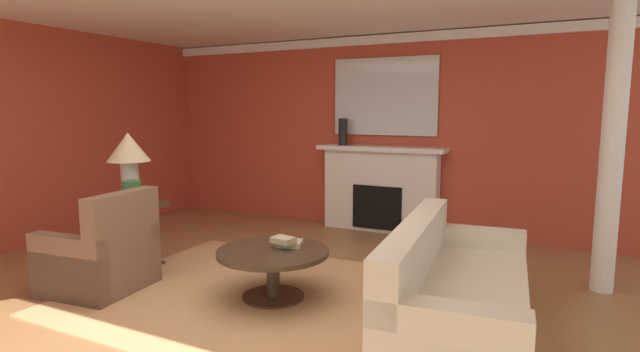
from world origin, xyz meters
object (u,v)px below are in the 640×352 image
fireplace (380,191)px  armchair_near_window (101,258)px  table_lamp (129,154)px  mantel_mirror (385,97)px  sofa (455,298)px  coffee_table (273,262)px  vase_mantel_left (343,132)px  vase_on_side_table (132,194)px  side_table (133,231)px

fireplace → armchair_near_window: fireplace is taller
fireplace → armchair_near_window: 3.69m
table_lamp → mantel_mirror: bearing=57.6°
sofa → coffee_table: 1.60m
table_lamp → vase_mantel_left: 2.96m
mantel_mirror → coffee_table: (-0.01, -2.92, -1.53)m
mantel_mirror → fireplace: bearing=-90.0°
mantel_mirror → table_lamp: 3.43m
armchair_near_window → vase_on_side_table: size_ratio=3.52×
fireplace → coffee_table: bearing=-90.1°
sofa → side_table: size_ratio=3.10×
side_table → vase_mantel_left: bearing=64.9°
sofa → mantel_mirror: bearing=118.5°
fireplace → mantel_mirror: bearing=90.0°
sofa → side_table: 3.40m
mantel_mirror → table_lamp: (-1.81, -2.85, -0.64)m
table_lamp → side_table: bearing=-172.9°
side_table → vase_mantel_left: vase_mantel_left is taller
armchair_near_window → side_table: 0.67m
sofa → vase_on_side_table: (-3.25, -0.03, 0.54)m
armchair_near_window → table_lamp: table_lamp is taller
armchair_near_window → side_table: size_ratio=1.36×
coffee_table → side_table: 1.80m
mantel_mirror → side_table: bearing=-122.4°
armchair_near_window → coffee_table: armchair_near_window is taller
fireplace → coffee_table: size_ratio=1.80×
armchair_near_window → table_lamp: bearing=112.6°
coffee_table → table_lamp: bearing=177.8°
coffee_table → side_table: (-1.80, 0.07, 0.06)m
coffee_table → side_table: size_ratio=1.43×
coffee_table → vase_on_side_table: 1.72m
fireplace → vase_mantel_left: 0.98m
fireplace → vase_mantel_left: vase_mantel_left is taller
vase_mantel_left → mantel_mirror: bearing=17.2°
mantel_mirror → vase_mantel_left: mantel_mirror is taller
fireplace → side_table: 3.27m
fireplace → side_table: fireplace is taller
armchair_near_window → side_table: (-0.25, 0.61, 0.09)m
fireplace → coffee_table: fireplace is taller
coffee_table → vase_mantel_left: (-0.54, 2.75, 1.04)m
vase_on_side_table → vase_mantel_left: (1.11, 2.80, 0.54)m
mantel_mirror → side_table: mantel_mirror is taller
side_table → mantel_mirror: bearing=57.6°
coffee_table → fireplace: bearing=89.9°
table_lamp → vase_mantel_left: bearing=64.9°
vase_on_side_table → vase_mantel_left: 3.06m
sofa → vase_on_side_table: size_ratio=8.06×
mantel_mirror → armchair_near_window: size_ratio=1.56×
coffee_table → table_lamp: size_ratio=1.33×
sofa → vase_mantel_left: 3.66m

